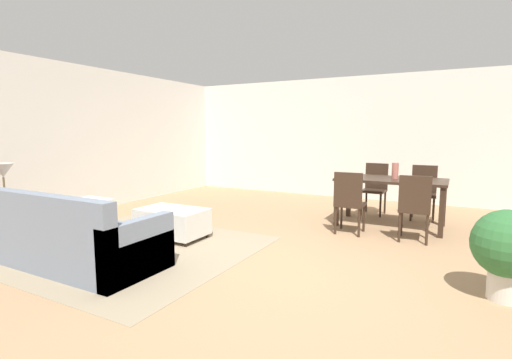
% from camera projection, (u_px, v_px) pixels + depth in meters
% --- Properties ---
extents(ground_plane, '(10.80, 10.80, 0.00)m').
position_uv_depth(ground_plane, '(273.00, 272.00, 4.03)').
color(ground_plane, '#9E7A56').
extents(wall_back, '(9.00, 0.12, 2.70)m').
position_uv_depth(wall_back, '(372.00, 138.00, 8.22)').
color(wall_back, silver).
rests_on(wall_back, ground_plane).
extents(wall_left, '(0.12, 11.00, 2.70)m').
position_uv_depth(wall_left, '(49.00, 140.00, 6.41)').
color(wall_left, silver).
rests_on(wall_left, ground_plane).
extents(area_rug, '(3.00, 2.80, 0.01)m').
position_uv_depth(area_rug, '(130.00, 249.00, 4.80)').
color(area_rug, gray).
rests_on(area_rug, ground_plane).
extents(couch, '(2.10, 0.93, 0.86)m').
position_uv_depth(couch, '(71.00, 239.00, 4.21)').
color(couch, slate).
rests_on(couch, ground_plane).
extents(ottoman_table, '(0.94, 0.59, 0.42)m').
position_uv_depth(ottoman_table, '(172.00, 221.00, 5.28)').
color(ottoman_table, silver).
rests_on(ottoman_table, ground_plane).
extents(side_table, '(0.40, 0.40, 0.57)m').
position_uv_depth(side_table, '(6.00, 213.00, 4.87)').
color(side_table, brown).
rests_on(side_table, ground_plane).
extents(table_lamp, '(0.26, 0.26, 0.53)m').
position_uv_depth(table_lamp, '(3.00, 172.00, 4.80)').
color(table_lamp, brown).
rests_on(table_lamp, side_table).
extents(dining_table, '(1.63, 0.87, 0.76)m').
position_uv_depth(dining_table, '(391.00, 185.00, 5.91)').
color(dining_table, '#332319').
rests_on(dining_table, ground_plane).
extents(dining_chair_near_left, '(0.41, 0.41, 0.92)m').
position_uv_depth(dining_chair_near_left, '(349.00, 199.00, 5.43)').
color(dining_chair_near_left, '#332319').
rests_on(dining_chair_near_left, ground_plane).
extents(dining_chair_near_right, '(0.42, 0.42, 0.92)m').
position_uv_depth(dining_chair_near_right, '(415.00, 205.00, 5.04)').
color(dining_chair_near_right, '#332319').
rests_on(dining_chair_near_right, ground_plane).
extents(dining_chair_far_left, '(0.42, 0.42, 0.92)m').
position_uv_depth(dining_chair_far_left, '(375.00, 185.00, 6.82)').
color(dining_chair_far_left, '#332319').
rests_on(dining_chair_far_left, ground_plane).
extents(dining_chair_far_right, '(0.42, 0.42, 0.92)m').
position_uv_depth(dining_chair_far_right, '(424.00, 189.00, 6.40)').
color(dining_chair_far_right, '#332319').
rests_on(dining_chair_far_right, ground_plane).
extents(vase_centerpiece, '(0.10, 0.10, 0.25)m').
position_uv_depth(vase_centerpiece, '(395.00, 171.00, 5.88)').
color(vase_centerpiece, '#B26659').
rests_on(vase_centerpiece, dining_table).
extents(book_on_ottoman, '(0.28, 0.23, 0.03)m').
position_uv_depth(book_on_ottoman, '(175.00, 207.00, 5.28)').
color(book_on_ottoman, silver).
rests_on(book_on_ottoman, ottoman_table).
extents(potted_plant, '(0.60, 0.60, 0.82)m').
position_uv_depth(potted_plant, '(508.00, 247.00, 3.29)').
color(potted_plant, beige).
rests_on(potted_plant, ground_plane).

